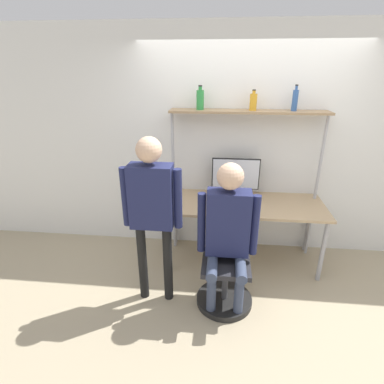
# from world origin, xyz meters

# --- Properties ---
(ground_plane) EXTENTS (12.00, 12.00, 0.00)m
(ground_plane) POSITION_xyz_m (0.00, 0.00, 0.00)
(ground_plane) COLOR tan
(wall_back) EXTENTS (8.00, 0.06, 2.70)m
(wall_back) POSITION_xyz_m (0.00, 0.78, 1.35)
(wall_back) COLOR white
(wall_back) RESTS_ON ground_plane
(desk) EXTENTS (1.84, 0.73, 0.77)m
(desk) POSITION_xyz_m (0.00, 0.39, 0.70)
(desk) COLOR tan
(desk) RESTS_ON ground_plane
(shelf_unit) EXTENTS (1.74, 0.27, 1.79)m
(shelf_unit) POSITION_xyz_m (0.00, 0.61, 1.53)
(shelf_unit) COLOR #997A56
(shelf_unit) RESTS_ON ground_plane
(monitor) EXTENTS (0.56, 0.21, 0.47)m
(monitor) POSITION_xyz_m (-0.10, 0.59, 1.03)
(monitor) COLOR black
(monitor) RESTS_ON desk
(laptop) EXTENTS (0.30, 0.22, 0.21)m
(laptop) POSITION_xyz_m (-0.21, 0.24, 0.83)
(laptop) COLOR #BCBCC1
(laptop) RESTS_ON desk
(cell_phone) EXTENTS (0.07, 0.15, 0.01)m
(cell_phone) POSITION_xyz_m (0.01, 0.24, 0.78)
(cell_phone) COLOR #264C8C
(cell_phone) RESTS_ON desk
(office_chair) EXTENTS (0.56, 0.56, 0.95)m
(office_chair) POSITION_xyz_m (-0.19, -0.34, 0.30)
(office_chair) COLOR black
(office_chair) RESTS_ON ground_plane
(person_seated) EXTENTS (0.56, 0.48, 1.47)m
(person_seated) POSITION_xyz_m (-0.19, -0.39, 0.88)
(person_seated) COLOR #38425B
(person_seated) RESTS_ON ground_plane
(person_standing) EXTENTS (0.56, 0.23, 1.69)m
(person_standing) POSITION_xyz_m (-0.89, -0.37, 1.08)
(person_standing) COLOR black
(person_standing) RESTS_ON ground_plane
(bottle_blue) EXTENTS (0.06, 0.06, 0.27)m
(bottle_blue) POSITION_xyz_m (0.48, 0.61, 1.90)
(bottle_blue) COLOR #335999
(bottle_blue) RESTS_ON shelf_unit
(bottle_green) EXTENTS (0.08, 0.08, 0.26)m
(bottle_green) POSITION_xyz_m (-0.53, 0.61, 1.90)
(bottle_green) COLOR #2D8C3F
(bottle_green) RESTS_ON shelf_unit
(bottle_amber) EXTENTS (0.08, 0.08, 0.22)m
(bottle_amber) POSITION_xyz_m (0.04, 0.61, 1.88)
(bottle_amber) COLOR gold
(bottle_amber) RESTS_ON shelf_unit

